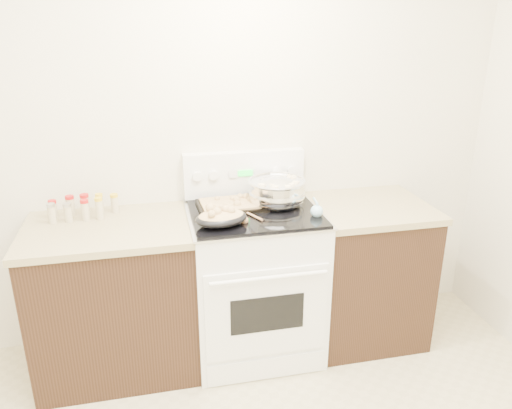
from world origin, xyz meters
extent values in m
cube|color=silver|center=(0.00, 1.77, 1.35)|extent=(4.00, 0.05, 2.70)
cube|color=black|center=(-0.48, 1.43, 0.44)|extent=(0.90, 0.64, 0.88)
cube|color=olive|center=(-0.48, 1.43, 0.90)|extent=(0.93, 0.67, 0.04)
cube|color=black|center=(1.08, 1.43, 0.44)|extent=(0.70, 0.64, 0.88)
cube|color=olive|center=(1.08, 1.43, 0.90)|extent=(0.73, 0.67, 0.04)
cube|color=white|center=(0.35, 1.42, 0.46)|extent=(0.76, 0.66, 0.92)
cube|color=white|center=(0.35, 1.08, 0.45)|extent=(0.70, 0.01, 0.55)
cube|color=black|center=(0.35, 1.08, 0.46)|extent=(0.42, 0.01, 0.22)
cylinder|color=white|center=(0.35, 1.04, 0.70)|extent=(0.65, 0.02, 0.02)
cube|color=white|center=(0.35, 1.09, 0.08)|extent=(0.70, 0.01, 0.14)
cube|color=silver|center=(0.35, 1.42, 0.93)|extent=(0.78, 0.68, 0.01)
cube|color=black|center=(0.35, 1.42, 0.94)|extent=(0.74, 0.64, 0.01)
cube|color=white|center=(0.35, 1.72, 1.08)|extent=(0.76, 0.07, 0.28)
cylinder|color=white|center=(0.05, 1.67, 1.10)|extent=(0.06, 0.02, 0.06)
cylinder|color=white|center=(0.15, 1.67, 1.10)|extent=(0.06, 0.02, 0.06)
cylinder|color=white|center=(0.55, 1.67, 1.10)|extent=(0.06, 0.02, 0.06)
cylinder|color=white|center=(0.65, 1.67, 1.10)|extent=(0.06, 0.02, 0.06)
cube|color=#19E533|center=(0.35, 1.67, 1.10)|extent=(0.09, 0.00, 0.04)
cube|color=silver|center=(0.27, 1.67, 1.10)|extent=(0.05, 0.00, 0.05)
cube|color=silver|center=(0.43, 1.67, 1.10)|extent=(0.05, 0.00, 0.05)
ellipsoid|color=silver|center=(0.50, 1.49, 1.01)|extent=(0.43, 0.43, 0.20)
cylinder|color=silver|center=(0.50, 1.49, 0.95)|extent=(0.19, 0.19, 0.01)
torus|color=silver|center=(0.50, 1.49, 1.09)|extent=(0.35, 0.35, 0.02)
cylinder|color=silver|center=(0.50, 1.49, 1.03)|extent=(0.33, 0.33, 0.11)
cylinder|color=olive|center=(0.50, 1.49, 1.08)|extent=(0.31, 0.31, 0.00)
cube|color=#FFEDBC|center=(0.57, 1.40, 1.09)|extent=(0.04, 0.04, 0.02)
cube|color=#FFEDBC|center=(0.46, 1.47, 1.09)|extent=(0.03, 0.03, 0.02)
cube|color=#FFEDBC|center=(0.40, 1.43, 1.09)|extent=(0.04, 0.04, 0.02)
cube|color=#FFEDBC|center=(0.61, 1.44, 1.09)|extent=(0.03, 0.03, 0.02)
cube|color=#FFEDBC|center=(0.39, 1.44, 1.09)|extent=(0.04, 0.04, 0.02)
cube|color=#FFEDBC|center=(0.44, 1.52, 1.09)|extent=(0.03, 0.03, 0.02)
cube|color=#FFEDBC|center=(0.58, 1.42, 1.09)|extent=(0.03, 0.03, 0.02)
cube|color=#FFEDBC|center=(0.46, 1.42, 1.09)|extent=(0.04, 0.04, 0.02)
cube|color=#FFEDBC|center=(0.46, 1.38, 1.09)|extent=(0.04, 0.04, 0.03)
cube|color=#FFEDBC|center=(0.59, 1.54, 1.09)|extent=(0.03, 0.03, 0.02)
cube|color=#FFEDBC|center=(0.60, 1.58, 1.09)|extent=(0.02, 0.02, 0.02)
cube|color=#FFEDBC|center=(0.46, 1.39, 1.09)|extent=(0.02, 0.02, 0.02)
cube|color=#FFEDBC|center=(0.62, 1.55, 1.09)|extent=(0.04, 0.04, 0.03)
cube|color=#FFEDBC|center=(0.60, 1.44, 1.09)|extent=(0.04, 0.04, 0.03)
cube|color=#FFEDBC|center=(0.56, 1.55, 1.09)|extent=(0.03, 0.03, 0.02)
cube|color=#FFEDBC|center=(0.54, 1.37, 1.09)|extent=(0.04, 0.04, 0.03)
ellipsoid|color=black|center=(0.13, 1.25, 0.98)|extent=(0.32, 0.25, 0.08)
ellipsoid|color=tan|center=(0.13, 1.25, 1.00)|extent=(0.29, 0.22, 0.06)
sphere|color=tan|center=(0.08, 1.28, 1.03)|extent=(0.05, 0.05, 0.05)
sphere|color=tan|center=(0.11, 1.30, 1.03)|extent=(0.04, 0.04, 0.04)
sphere|color=tan|center=(0.07, 1.19, 1.03)|extent=(0.04, 0.04, 0.04)
sphere|color=tan|center=(0.18, 1.24, 1.03)|extent=(0.05, 0.05, 0.05)
sphere|color=tan|center=(0.10, 1.23, 1.03)|extent=(0.05, 0.05, 0.05)
sphere|color=tan|center=(0.16, 1.25, 1.03)|extent=(0.05, 0.05, 0.05)
sphere|color=tan|center=(0.08, 1.31, 1.03)|extent=(0.05, 0.05, 0.05)
sphere|color=tan|center=(0.18, 1.28, 1.03)|extent=(0.04, 0.04, 0.04)
cube|color=black|center=(0.23, 1.51, 0.95)|extent=(0.41, 0.30, 0.02)
cube|color=tan|center=(0.23, 1.51, 0.97)|extent=(0.37, 0.25, 0.02)
sphere|color=tan|center=(0.30, 1.58, 0.98)|extent=(0.04, 0.04, 0.04)
sphere|color=tan|center=(0.16, 1.42, 0.98)|extent=(0.04, 0.04, 0.04)
sphere|color=tan|center=(0.27, 1.52, 0.98)|extent=(0.04, 0.04, 0.04)
sphere|color=tan|center=(0.18, 1.44, 0.98)|extent=(0.04, 0.04, 0.04)
sphere|color=tan|center=(0.35, 1.52, 0.98)|extent=(0.05, 0.05, 0.05)
sphere|color=tan|center=(0.33, 1.57, 0.98)|extent=(0.05, 0.05, 0.05)
sphere|color=tan|center=(0.25, 1.56, 0.98)|extent=(0.04, 0.04, 0.04)
sphere|color=tan|center=(0.15, 1.57, 0.98)|extent=(0.03, 0.03, 0.03)
sphere|color=tan|center=(0.26, 1.46, 0.98)|extent=(0.05, 0.05, 0.05)
sphere|color=tan|center=(0.36, 1.47, 0.98)|extent=(0.04, 0.04, 0.04)
cylinder|color=#AC794E|center=(0.31, 1.36, 0.95)|extent=(0.11, 0.22, 0.01)
sphere|color=#AC794E|center=(0.26, 1.26, 0.96)|extent=(0.04, 0.04, 0.04)
sphere|color=#99CDE4|center=(0.68, 1.26, 0.97)|extent=(0.07, 0.07, 0.07)
cylinder|color=#99CDE4|center=(0.71, 1.37, 0.99)|extent=(0.07, 0.23, 0.06)
cylinder|color=#BFB28C|center=(-0.79, 1.62, 0.96)|extent=(0.04, 0.04, 0.09)
cylinder|color=#B21414|center=(-0.79, 1.62, 1.02)|extent=(0.05, 0.05, 0.02)
cylinder|color=#BFB28C|center=(-0.69, 1.63, 0.97)|extent=(0.05, 0.05, 0.10)
cylinder|color=#B21414|center=(-0.69, 1.63, 1.03)|extent=(0.05, 0.05, 0.02)
cylinder|color=#BFB28C|center=(-0.61, 1.63, 0.97)|extent=(0.05, 0.05, 0.11)
cylinder|color=#B21414|center=(-0.61, 1.63, 1.04)|extent=(0.05, 0.05, 0.02)
cylinder|color=#BFB28C|center=(-0.53, 1.63, 0.97)|extent=(0.04, 0.04, 0.10)
cylinder|color=gold|center=(-0.53, 1.63, 1.03)|extent=(0.04, 0.04, 0.02)
cylinder|color=#BFB28C|center=(-0.45, 1.63, 0.97)|extent=(0.04, 0.04, 0.10)
cylinder|color=gold|center=(-0.45, 1.63, 1.02)|extent=(0.05, 0.05, 0.02)
cylinder|color=#BFB28C|center=(-0.78, 1.53, 0.97)|extent=(0.04, 0.04, 0.10)
cylinder|color=#B2B2B7|center=(-0.78, 1.53, 1.03)|extent=(0.05, 0.05, 0.02)
cylinder|color=#BFB28C|center=(-0.69, 1.54, 0.97)|extent=(0.04, 0.04, 0.09)
cylinder|color=#B2B2B7|center=(-0.69, 1.54, 1.02)|extent=(0.05, 0.05, 0.02)
cylinder|color=#BFB28C|center=(-0.60, 1.54, 0.97)|extent=(0.04, 0.04, 0.11)
cylinder|color=#B21414|center=(-0.60, 1.54, 1.03)|extent=(0.05, 0.05, 0.02)
cylinder|color=#BFB28C|center=(-0.53, 1.54, 0.98)|extent=(0.04, 0.04, 0.11)
cylinder|color=gold|center=(-0.53, 1.54, 1.04)|extent=(0.04, 0.04, 0.02)
camera|label=1|loc=(-0.23, -1.24, 2.00)|focal=35.00mm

